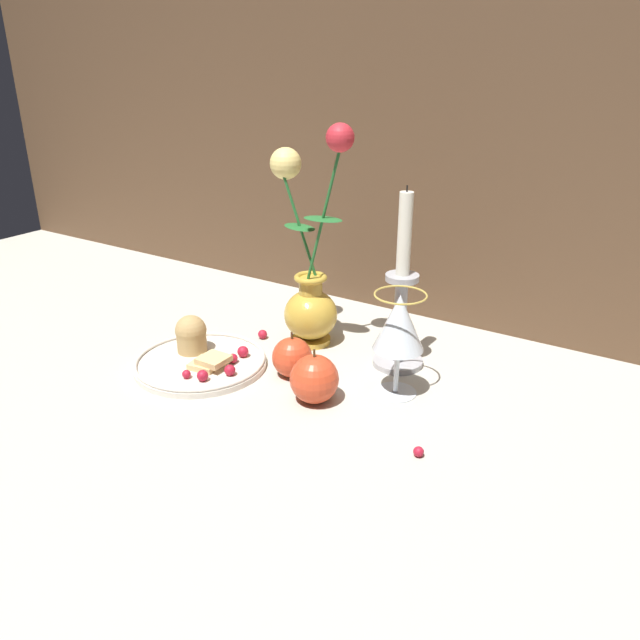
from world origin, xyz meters
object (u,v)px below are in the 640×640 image
at_px(plate_with_pastries, 199,356).
at_px(apple_near_glass, 292,357).
at_px(vase, 310,281).
at_px(wine_glass, 399,326).
at_px(candlestick, 401,306).
at_px(apple_beside_vase, 314,379).

relative_size(plate_with_pastries, apple_near_glass, 2.84).
bearing_deg(vase, wine_glass, -21.50).
distance_m(vase, plate_with_pastries, 0.23).
distance_m(plate_with_pastries, candlestick, 0.35).
bearing_deg(apple_near_glass, candlestick, 45.14).
height_order(vase, apple_beside_vase, vase).
bearing_deg(plate_with_pastries, candlestick, 32.79).
bearing_deg(candlestick, plate_with_pastries, -147.21).
distance_m(vase, candlestick, 0.18).
distance_m(wine_glass, apple_beside_vase, 0.15).
height_order(wine_glass, apple_near_glass, wine_glass).
bearing_deg(wine_glass, plate_with_pastries, -163.95).
bearing_deg(apple_beside_vase, candlestick, 73.47).
bearing_deg(plate_with_pastries, vase, 59.16).
distance_m(vase, wine_glass, 0.23).
height_order(plate_with_pastries, apple_near_glass, apple_near_glass).
xyz_separation_m(plate_with_pastries, candlestick, (0.28, 0.18, 0.09)).
bearing_deg(apple_beside_vase, vase, 125.43).
bearing_deg(vase, apple_beside_vase, -54.57).
bearing_deg(candlestick, apple_near_glass, -134.86).
relative_size(wine_glass, apple_near_glass, 2.11).
height_order(wine_glass, apple_beside_vase, wine_glass).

